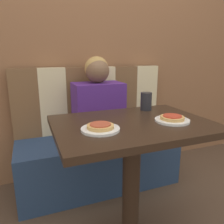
# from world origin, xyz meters

# --- Properties ---
(wall_back) EXTENTS (7.00, 0.05, 2.60)m
(wall_back) POSITION_xyz_m (0.00, 0.90, 1.30)
(wall_back) COLOR brown
(wall_back) RESTS_ON ground_plane
(booth_seat) EXTENTS (1.28, 0.49, 0.43)m
(booth_seat) POSITION_xyz_m (0.00, 0.61, 0.21)
(booth_seat) COLOR navy
(booth_seat) RESTS_ON ground_plane
(booth_backrest) EXTENTS (1.28, 0.08, 0.55)m
(booth_backrest) POSITION_xyz_m (0.00, 0.81, 0.70)
(booth_backrest) COLOR brown
(booth_backrest) RESTS_ON booth_seat
(dining_table) EXTENTS (0.83, 0.60, 0.73)m
(dining_table) POSITION_xyz_m (0.00, 0.00, 0.61)
(dining_table) COLOR black
(dining_table) RESTS_ON ground_plane
(person) EXTENTS (0.38, 0.25, 0.64)m
(person) POSITION_xyz_m (0.00, 0.61, 0.72)
(person) COLOR #4C237A
(person) RESTS_ON booth_seat
(plate_left) EXTENTS (0.18, 0.18, 0.01)m
(plate_left) POSITION_xyz_m (-0.20, -0.07, 0.73)
(plate_left) COLOR white
(plate_left) RESTS_ON dining_table
(plate_right) EXTENTS (0.18, 0.18, 0.01)m
(plate_right) POSITION_xyz_m (0.20, -0.07, 0.73)
(plate_right) COLOR white
(plate_right) RESTS_ON dining_table
(pizza_left) EXTENTS (0.13, 0.13, 0.02)m
(pizza_left) POSITION_xyz_m (-0.20, -0.07, 0.75)
(pizza_left) COLOR tan
(pizza_left) RESTS_ON plate_left
(pizza_right) EXTENTS (0.13, 0.13, 0.02)m
(pizza_right) POSITION_xyz_m (0.20, -0.07, 0.75)
(pizza_right) COLOR tan
(pizza_right) RESTS_ON plate_right
(drinking_cup) EXTENTS (0.07, 0.07, 0.11)m
(drinking_cup) POSITION_xyz_m (0.20, 0.21, 0.78)
(drinking_cup) COLOR #232328
(drinking_cup) RESTS_ON dining_table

